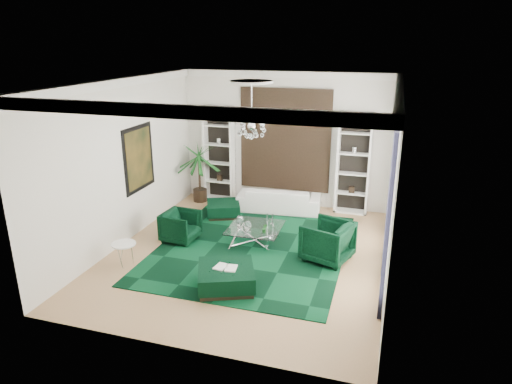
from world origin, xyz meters
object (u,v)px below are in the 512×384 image
(sofa, at_px, (279,199))
(ottoman_side, at_px, (223,209))
(armchair_left, at_px, (181,226))
(armchair_right, at_px, (327,241))
(ottoman_front, at_px, (226,278))
(palm, at_px, (199,165))
(side_table, at_px, (125,255))
(coffee_table, at_px, (255,235))

(sofa, height_order, ottoman_side, sofa)
(armchair_left, distance_m, armchair_right, 3.50)
(armchair_right, relative_size, ottoman_front, 0.92)
(sofa, distance_m, palm, 2.58)
(sofa, height_order, side_table, sofa)
(side_table, relative_size, palm, 0.23)
(sofa, xyz_separation_m, coffee_table, (0.00, -2.30, -0.13))
(armchair_left, relative_size, palm, 0.36)
(ottoman_front, height_order, palm, palm)
(palm, bearing_deg, side_table, -88.65)
(armchair_left, bearing_deg, palm, 18.49)
(armchair_left, bearing_deg, ottoman_front, -129.99)
(palm, bearing_deg, ottoman_side, -40.82)
(armchair_left, height_order, ottoman_side, armchair_left)
(armchair_left, height_order, ottoman_front, armchair_left)
(ottoman_side, xyz_separation_m, palm, (-1.10, 0.95, 0.93))
(side_table, bearing_deg, sofa, 60.48)
(armchair_right, height_order, coffee_table, armchair_right)
(armchair_left, xyz_separation_m, coffee_table, (1.75, 0.35, -0.16))
(armchair_left, distance_m, side_table, 1.62)
(armchair_right, distance_m, ottoman_side, 3.59)
(ottoman_front, distance_m, side_table, 2.41)
(sofa, distance_m, armchair_right, 3.18)
(armchair_right, distance_m, coffee_table, 1.80)
(ottoman_front, distance_m, palm, 5.23)
(side_table, bearing_deg, ottoman_front, -5.95)
(armchair_left, relative_size, armchair_right, 0.83)
(coffee_table, height_order, side_table, side_table)
(ottoman_side, relative_size, side_table, 1.70)
(coffee_table, distance_m, ottoman_front, 2.10)
(ottoman_front, bearing_deg, armchair_left, 135.81)
(armchair_left, height_order, armchair_right, armchair_right)
(armchair_left, height_order, palm, palm)
(sofa, xyz_separation_m, side_table, (-2.35, -4.15, -0.09))
(armchair_right, xyz_separation_m, ottoman_side, (-3.10, 1.80, -0.25))
(armchair_right, bearing_deg, side_table, -52.09)
(armchair_left, xyz_separation_m, side_table, (-0.60, -1.50, -0.12))
(ottoman_side, bearing_deg, armchair_right, -30.14)
(coffee_table, xyz_separation_m, ottoman_front, (0.05, -2.10, 0.00))
(sofa, relative_size, coffee_table, 1.88)
(side_table, distance_m, palm, 4.34)
(ottoman_front, xyz_separation_m, side_table, (-2.40, 0.25, 0.03))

